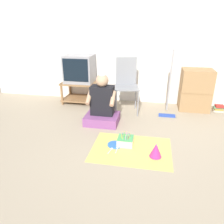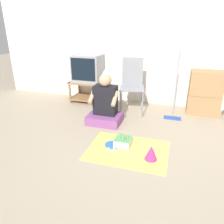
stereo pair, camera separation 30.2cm
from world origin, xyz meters
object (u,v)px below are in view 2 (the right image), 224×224
object	(u,v)px
dust_mop	(174,100)
paper_plate	(113,145)
tv	(88,68)
party_hat_blue	(151,153)
folding_chair	(132,82)
person_seated	(105,105)
cardboard_box_stack	(205,93)
birthday_cake	(123,142)

from	to	relation	value
dust_mop	paper_plate	bearing A→B (deg)	-121.03
tv	party_hat_blue	xyz separation A→B (m)	(1.50, -1.71, -0.58)
paper_plate	dust_mop	bearing A→B (deg)	58.97
tv	folding_chair	xyz separation A→B (m)	(0.95, -0.29, -0.13)
party_hat_blue	person_seated	bearing A→B (deg)	135.44
tv	paper_plate	size ratio (longest dim) A/B	2.67
dust_mop	paper_plate	world-z (taller)	dust_mop
cardboard_box_stack	tv	bearing A→B (deg)	-179.80
folding_chair	dust_mop	distance (m)	0.77
tv	dust_mop	bearing A→B (deg)	-12.23
cardboard_box_stack	birthday_cake	xyz separation A→B (m)	(-1.07, -1.51, -0.32)
folding_chair	paper_plate	bearing A→B (deg)	-88.85
person_seated	party_hat_blue	world-z (taller)	person_seated
party_hat_blue	paper_plate	world-z (taller)	party_hat_blue
birthday_cake	party_hat_blue	world-z (taller)	party_hat_blue
cardboard_box_stack	paper_plate	size ratio (longest dim) A/B	3.69
folding_chair	dust_mop	world-z (taller)	dust_mop
party_hat_blue	cardboard_box_stack	bearing A→B (deg)	68.56
dust_mop	birthday_cake	distance (m)	1.30
dust_mop	birthday_cake	xyz separation A→B (m)	(-0.58, -1.14, -0.26)
cardboard_box_stack	person_seated	world-z (taller)	person_seated
tv	person_seated	size ratio (longest dim) A/B	0.62
paper_plate	birthday_cake	bearing A→B (deg)	17.43
birthday_cake	party_hat_blue	distance (m)	0.44
person_seated	party_hat_blue	bearing A→B (deg)	-44.56
paper_plate	person_seated	bearing A→B (deg)	116.03
tv	birthday_cake	bearing A→B (deg)	-53.70
tv	paper_plate	world-z (taller)	tv
folding_chair	cardboard_box_stack	bearing A→B (deg)	13.84
cardboard_box_stack	birthday_cake	distance (m)	1.87
cardboard_box_stack	paper_plate	xyz separation A→B (m)	(-1.20, -1.55, -0.36)
dust_mop	party_hat_blue	world-z (taller)	dust_mop
person_seated	party_hat_blue	size ratio (longest dim) A/B	4.95
dust_mop	person_seated	size ratio (longest dim) A/B	1.31
folding_chair	person_seated	world-z (taller)	folding_chair
tv	folding_chair	bearing A→B (deg)	-17.18
paper_plate	cardboard_box_stack	bearing A→B (deg)	52.36
folding_chair	birthday_cake	bearing A→B (deg)	-82.72
cardboard_box_stack	person_seated	distance (m)	1.76
cardboard_box_stack	dust_mop	bearing A→B (deg)	-142.60
person_seated	birthday_cake	world-z (taller)	person_seated
folding_chair	person_seated	size ratio (longest dim) A/B	1.10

